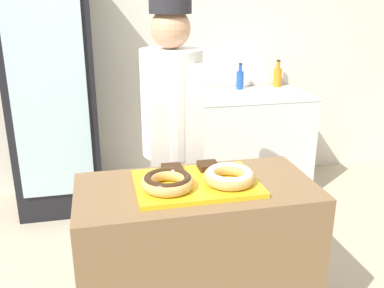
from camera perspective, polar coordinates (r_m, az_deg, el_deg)
The scene contains 12 objects.
wall_back at distance 4.00m, azimuth -6.53°, elevation 13.29°, with size 8.00×0.06×2.70m.
display_counter at distance 2.29m, azimuth 0.57°, elevation -15.68°, with size 1.16×0.57×0.88m.
serving_tray at distance 2.07m, azimuth 0.61°, elevation -5.30°, with size 0.59×0.41×0.02m.
donut_chocolate_glaze at distance 1.98m, azimuth -3.26°, elevation -4.98°, with size 0.25×0.25×0.07m.
donut_light_glaze at distance 2.04m, azimuth 5.00°, elevation -4.23°, with size 0.25×0.25×0.07m.
brownie_back_left at distance 2.16m, azimuth -2.67°, elevation -3.34°, with size 0.10×0.10×0.03m.
brownie_back_right at distance 2.20m, azimuth 2.16°, elevation -2.93°, with size 0.10×0.10×0.03m.
baker_person at distance 2.60m, azimuth -2.61°, elevation 0.52°, with size 0.37×0.37×1.73m.
beverage_fridge at distance 3.66m, azimuth -18.01°, elevation 6.17°, with size 0.68×0.60×1.97m.
chest_freezer at distance 4.03m, azimuth 7.52°, elevation 0.30°, with size 1.04×0.66×0.91m.
bottle_blue at distance 4.09m, azimuth 6.42°, elevation 8.59°, with size 0.07×0.07×0.24m.
bottle_orange at distance 4.26m, azimuth 11.34°, elevation 8.82°, with size 0.08×0.08×0.26m.
Camera 1 is at (-0.43, -1.83, 1.75)m, focal length 40.00 mm.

